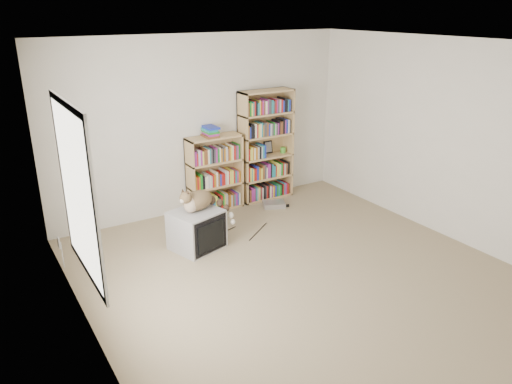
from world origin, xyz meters
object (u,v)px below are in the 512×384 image
bookcase_tall (265,148)px  bookcase_short (214,176)px  cat (203,202)px  dvd_player (274,204)px  crt_tv (196,230)px

bookcase_tall → bookcase_short: size_ratio=1.52×
cat → dvd_player: bearing=1.3°
crt_tv → dvd_player: (1.56, 0.62, -0.21)m
crt_tv → cat: bearing=-5.2°
cat → dvd_player: size_ratio=2.23×
bookcase_short → dvd_player: (0.78, -0.42, -0.47)m
cat → crt_tv: bearing=170.4°
bookcase_short → cat: bearing=-123.6°
crt_tv → cat: cat is taller
crt_tv → bookcase_short: size_ratio=0.62×
crt_tv → bookcase_short: (0.79, 1.04, 0.26)m
bookcase_tall → bookcase_short: 0.93m
bookcase_tall → dvd_player: bearing=-104.0°
bookcase_tall → bookcase_short: bookcase_tall is taller
dvd_player → crt_tv: bearing=-135.9°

